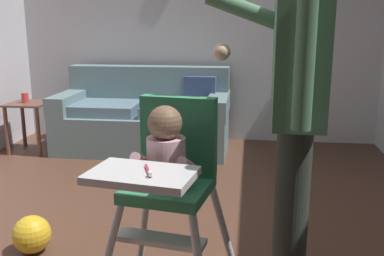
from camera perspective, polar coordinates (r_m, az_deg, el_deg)
ground at (r=2.79m, az=-6.19°, el=-16.11°), size 5.62×6.85×0.10m
wall_far at (r=5.04m, az=0.63°, el=12.99°), size 4.82×0.06×2.56m
couch at (r=4.72m, az=-6.11°, el=1.29°), size 1.79×0.86×0.86m
high_chair at (r=1.97m, az=-3.09°, el=-5.14°), size 0.69×0.79×1.00m
adult_standing at (r=1.86m, az=13.14°, el=1.71°), size 0.51×0.51×1.68m
toy_ball at (r=2.82m, az=-20.05°, el=-12.83°), size 0.22×0.22×0.22m
side_table at (r=4.88m, az=-20.31°, el=1.50°), size 0.40×0.40×0.52m
sippy_cup at (r=4.86m, az=-20.84°, el=3.70°), size 0.07×0.07×0.10m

